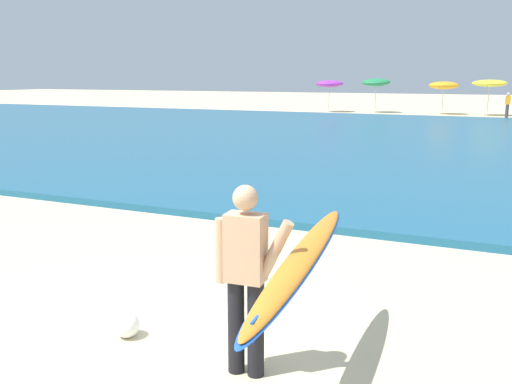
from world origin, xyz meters
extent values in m
plane|color=beige|center=(0.00, 0.00, 0.00)|extent=(160.00, 160.00, 0.00)
cube|color=#1E6084|center=(0.00, 18.82, 0.07)|extent=(120.00, 28.00, 0.14)
cylinder|color=black|center=(0.98, 0.21, 0.44)|extent=(0.15, 0.15, 0.88)
cylinder|color=black|center=(1.17, 0.22, 0.44)|extent=(0.15, 0.15, 0.88)
cube|color=tan|center=(1.08, 0.21, 1.18)|extent=(0.35, 0.24, 0.60)
sphere|color=tan|center=(1.08, 0.21, 1.62)|extent=(0.22, 0.22, 0.22)
cylinder|color=tan|center=(0.85, 0.20, 1.13)|extent=(0.10, 0.10, 0.58)
cylinder|color=tan|center=(1.34, 0.25, 1.20)|extent=(0.32, 0.12, 0.51)
ellipsoid|color=orange|center=(1.57, 0.24, 1.13)|extent=(0.42, 2.75, 0.28)
ellipsoid|color=blue|center=(1.57, 0.24, 1.11)|extent=(0.45, 2.86, 0.25)
cube|color=blue|center=(1.64, -0.85, 1.01)|extent=(0.03, 0.14, 0.14)
cylinder|color=beige|center=(-8.58, 35.77, 0.98)|extent=(0.05, 0.05, 1.96)
ellipsoid|color=purple|center=(-8.58, 35.77, 2.04)|extent=(2.01, 2.02, 0.55)
cylinder|color=beige|center=(-5.32, 36.41, 1.03)|extent=(0.05, 0.05, 2.06)
ellipsoid|color=#23844C|center=(-5.32, 36.41, 2.15)|extent=(2.00, 2.04, 0.70)
cylinder|color=beige|center=(-0.68, 36.40, 0.94)|extent=(0.05, 0.05, 1.89)
ellipsoid|color=#F4A31E|center=(-0.68, 36.40, 1.96)|extent=(1.97, 1.97, 0.55)
cylinder|color=beige|center=(2.22, 36.20, 1.03)|extent=(0.05, 0.05, 2.06)
ellipsoid|color=yellow|center=(2.22, 36.20, 2.13)|extent=(2.20, 2.22, 0.56)
cylinder|color=#383842|center=(3.40, 34.58, 0.42)|extent=(0.20, 0.20, 0.84)
cube|color=orange|center=(3.40, 34.58, 1.11)|extent=(0.32, 0.20, 0.54)
sphere|color=beige|center=(3.40, 34.58, 1.48)|extent=(0.20, 0.20, 0.20)
sphere|color=white|center=(-0.33, 0.36, 0.13)|extent=(0.26, 0.26, 0.26)
camera|label=1|loc=(2.98, -3.90, 2.63)|focal=38.67mm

